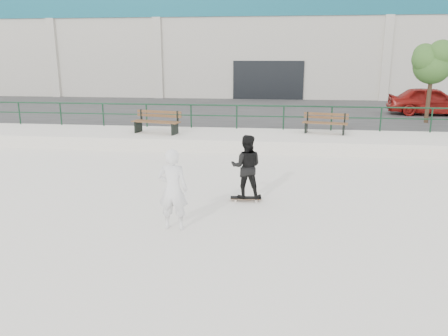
# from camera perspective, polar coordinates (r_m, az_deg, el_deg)

# --- Properties ---
(ground) EXTENTS (120.00, 120.00, 0.00)m
(ground) POSITION_cam_1_polar(r_m,az_deg,el_deg) (8.67, 1.50, -9.94)
(ground) COLOR white
(ground) RESTS_ON ground
(ledge) EXTENTS (30.00, 3.00, 0.50)m
(ledge) POSITION_cam_1_polar(r_m,az_deg,el_deg) (17.69, 4.49, 3.61)
(ledge) COLOR silver
(ledge) RESTS_ON ground
(parking_strip) EXTENTS (60.00, 14.00, 0.50)m
(parking_strip) POSITION_cam_1_polar(r_m,az_deg,el_deg) (26.08, 5.37, 7.12)
(parking_strip) COLOR #303030
(parking_strip) RESTS_ON ground
(railing) EXTENTS (28.00, 0.06, 1.03)m
(railing) POSITION_cam_1_polar(r_m,az_deg,el_deg) (18.82, 4.74, 7.33)
(railing) COLOR #143722
(railing) RESTS_ON ledge
(commercial_building) EXTENTS (44.20, 16.33, 8.00)m
(commercial_building) POSITION_cam_1_polar(r_m,az_deg,el_deg) (39.87, 6.18, 15.88)
(commercial_building) COLOR beige
(commercial_building) RESTS_ON ground
(bench_left) EXTENTS (2.06, 0.97, 0.92)m
(bench_left) POSITION_cam_1_polar(r_m,az_deg,el_deg) (18.02, -8.76, 5.96)
(bench_left) COLOR #4E2B1B
(bench_left) RESTS_ON ledge
(bench_right) EXTENTS (1.86, 0.88, 0.83)m
(bench_right) POSITION_cam_1_polar(r_m,az_deg,el_deg) (18.25, 13.07, 5.72)
(bench_right) COLOR #4E2B1B
(bench_right) RESTS_ON ledge
(tree) EXTENTS (2.11, 1.88, 3.76)m
(tree) POSITION_cam_1_polar(r_m,az_deg,el_deg) (22.57, 25.68, 12.46)
(tree) COLOR #3C281E
(tree) RESTS_ON parking_strip
(red_car) EXTENTS (4.50, 2.15, 1.48)m
(red_car) POSITION_cam_1_polar(r_m,az_deg,el_deg) (25.81, 25.43, 7.93)
(red_car) COLOR maroon
(red_car) RESTS_ON parking_strip
(skateboard) EXTENTS (0.79, 0.26, 0.09)m
(skateboard) POSITION_cam_1_polar(r_m,az_deg,el_deg) (11.11, 2.88, -3.94)
(skateboard) COLOR black
(skateboard) RESTS_ON ground
(standing_skater) EXTENTS (0.79, 0.61, 1.60)m
(standing_skater) POSITION_cam_1_polar(r_m,az_deg,el_deg) (10.87, 2.93, 0.18)
(standing_skater) COLOR black
(standing_skater) RESTS_ON skateboard
(seated_skater) EXTENTS (0.64, 0.43, 1.74)m
(seated_skater) POSITION_cam_1_polar(r_m,az_deg,el_deg) (9.18, -6.70, -2.81)
(seated_skater) COLOR white
(seated_skater) RESTS_ON ground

